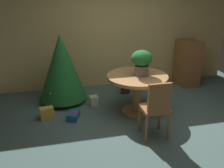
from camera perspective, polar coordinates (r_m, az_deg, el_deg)
ground_plane at (r=4.59m, az=6.87°, el=-9.46°), size 6.60×6.60×0.00m
back_wall_panel at (r=6.15m, az=0.30°, el=11.52°), size 6.00×0.10×2.60m
round_dining_table at (r=4.82m, az=5.69°, el=0.01°), size 1.15×1.15×0.77m
flower_vase at (r=4.70m, az=6.69°, el=5.16°), size 0.39×0.39×0.48m
wooden_chair_near at (r=4.03m, az=9.99°, el=-5.15°), size 0.41×0.39×0.99m
holiday_tree at (r=5.33m, az=-11.32°, el=3.82°), size 1.00×1.00×1.46m
gift_box_gold at (r=4.91m, az=-14.50°, el=-6.39°), size 0.27×0.20×0.23m
gift_box_cream at (r=5.28m, az=-4.08°, el=-3.81°), size 0.18×0.18×0.21m
gift_box_blue at (r=4.82m, az=-8.68°, el=-7.04°), size 0.27×0.35×0.14m
wooden_cabinet at (r=6.57m, az=16.71°, el=4.62°), size 0.47×0.63×1.11m
potted_plant at (r=5.84m, az=3.01°, el=0.15°), size 0.30×0.30×0.43m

